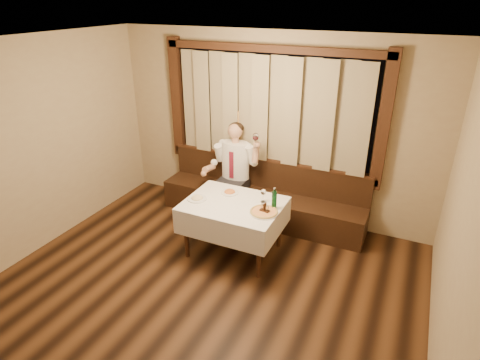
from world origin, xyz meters
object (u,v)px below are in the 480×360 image
at_px(pizza, 264,212).
at_px(pasta_red, 230,191).
at_px(seated_man, 234,165).
at_px(cruet_caddy, 265,209).
at_px(banquette, 262,200).
at_px(green_bottle, 274,200).
at_px(pasta_cream, 197,197).
at_px(dining_table, 234,210).

height_order(pizza, pasta_red, pasta_red).
height_order(pasta_red, seated_man, seated_man).
bearing_deg(pizza, cruet_caddy, 72.53).
distance_m(cruet_caddy, seated_man, 1.35).
bearing_deg(pizza, banquette, 112.52).
relative_size(pasta_red, green_bottle, 0.84).
bearing_deg(seated_man, pasta_cream, -91.99).
height_order(pasta_cream, seated_man, seated_man).
distance_m(pizza, pasta_red, 0.71).
height_order(dining_table, pizza, pizza).
bearing_deg(pizza, seated_man, 131.74).
distance_m(green_bottle, cruet_caddy, 0.18).
height_order(dining_table, pasta_cream, pasta_cream).
bearing_deg(dining_table, pasta_red, 126.20).
distance_m(pizza, seated_man, 1.36).
bearing_deg(pasta_cream, seated_man, 88.01).
bearing_deg(dining_table, seated_man, 115.60).
bearing_deg(seated_man, dining_table, -64.40).
height_order(banquette, pasta_cream, banquette).
xyz_separation_m(pizza, pasta_cream, (-0.94, -0.03, 0.02)).
bearing_deg(cruet_caddy, seated_man, 140.66).
bearing_deg(seated_man, banquette, 11.54).
xyz_separation_m(banquette, dining_table, (0.00, -1.02, 0.34)).
distance_m(dining_table, pizza, 0.48).
bearing_deg(banquette, cruet_caddy, -67.04).
xyz_separation_m(dining_table, seated_man, (-0.45, 0.93, 0.21)).
height_order(dining_table, pasta_red, pasta_red).
height_order(pasta_cream, cruet_caddy, cruet_caddy).
height_order(banquette, seated_man, seated_man).
xyz_separation_m(pasta_cream, seated_man, (0.04, 1.05, 0.07)).
bearing_deg(pasta_red, cruet_caddy, -25.61).
xyz_separation_m(pasta_red, green_bottle, (0.70, -0.15, 0.09)).
distance_m(dining_table, pasta_cream, 0.52).
height_order(pasta_red, cruet_caddy, cruet_caddy).
bearing_deg(banquette, pasta_red, -102.37).
bearing_deg(banquette, dining_table, -90.00).
bearing_deg(banquette, pizza, -67.48).
bearing_deg(green_bottle, banquette, 119.40).
height_order(green_bottle, cruet_caddy, green_bottle).
relative_size(banquette, pasta_cream, 12.58).
bearing_deg(pizza, green_bottle, 66.57).
xyz_separation_m(pizza, seated_man, (-0.91, 1.01, 0.09)).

